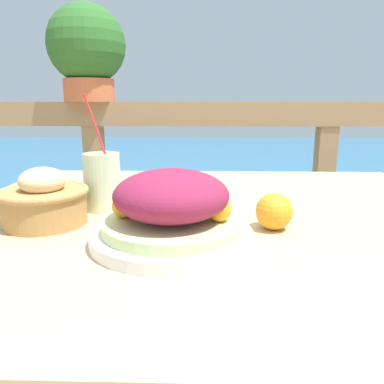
{
  "coord_description": "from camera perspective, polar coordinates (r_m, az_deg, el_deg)",
  "views": [
    {
      "loc": [
        -0.03,
        -0.74,
        0.99
      ],
      "look_at": [
        -0.05,
        -0.06,
        0.83
      ],
      "focal_mm": 35.0,
      "sensor_mm": 36.0,
      "label": 1
    }
  ],
  "objects": [
    {
      "name": "salad_plate",
      "position": [
        0.61,
        -3.15,
        -3.0
      ],
      "size": [
        0.27,
        0.27,
        0.12
      ],
      "color": "silver",
      "rests_on": "patio_table"
    },
    {
      "name": "railing_fence",
      "position": [
        1.49,
        2.57,
        2.94
      ],
      "size": [
        2.8,
        0.08,
        0.99
      ],
      "color": "#937551",
      "rests_on": "ground_plane"
    },
    {
      "name": "sea_backdrop",
      "position": [
        4.04,
        1.89,
        2.6
      ],
      "size": [
        12.0,
        4.0,
        0.43
      ],
      "color": "teal",
      "rests_on": "ground_plane"
    },
    {
      "name": "potted_plant",
      "position": [
        1.54,
        -15.74,
        20.16
      ],
      "size": [
        0.29,
        0.29,
        0.35
      ],
      "color": "#B75B38",
      "rests_on": "railing_fence"
    },
    {
      "name": "orange_near_glass",
      "position": [
        0.69,
        12.4,
        -2.92
      ],
      "size": [
        0.07,
        0.07,
        0.07
      ],
      "color": "orange",
      "rests_on": "patio_table"
    },
    {
      "name": "patio_table",
      "position": [
        0.81,
        3.43,
        -9.83
      ],
      "size": [
        1.11,
        0.96,
        0.77
      ],
      "color": "tan",
      "rests_on": "ground_plane"
    },
    {
      "name": "drink_glass",
      "position": [
        0.81,
        -13.52,
        1.59
      ],
      "size": [
        0.08,
        0.08,
        0.24
      ],
      "color": "beige",
      "rests_on": "patio_table"
    },
    {
      "name": "bread_basket",
      "position": [
        0.75,
        -21.61,
        -1.21
      ],
      "size": [
        0.16,
        0.16,
        0.11
      ],
      "color": "#AD7F47",
      "rests_on": "patio_table"
    }
  ]
}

